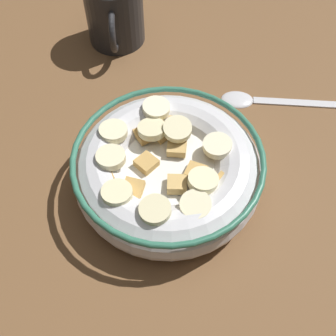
{
  "coord_description": "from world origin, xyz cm",
  "views": [
    {
      "loc": [
        23.46,
        -0.87,
        37.51
      ],
      "look_at": [
        0.0,
        0.0,
        3.0
      ],
      "focal_mm": 44.85,
      "sensor_mm": 36.0,
      "label": 1
    }
  ],
  "objects": [
    {
      "name": "coffee_mug",
      "position": [
        -23.68,
        -6.01,
        4.14
      ],
      "size": [
        10.17,
        7.45,
        8.29
      ],
      "color": "#262628",
      "rests_on": "ground_plane"
    },
    {
      "name": "ground_plane",
      "position": [
        0.0,
        0.0,
        -1.0
      ],
      "size": [
        117.05,
        117.05,
        2.0
      ],
      "primitive_type": "cube",
      "color": "brown"
    },
    {
      "name": "cereal_bowl",
      "position": [
        0.0,
        -0.03,
        2.83
      ],
      "size": [
        18.88,
        18.88,
        5.97
      ],
      "color": "silver",
      "rests_on": "ground_plane"
    },
    {
      "name": "spoon",
      "position": [
        -11.47,
        11.42,
        0.33
      ],
      "size": [
        3.72,
        15.95,
        0.8
      ],
      "color": "silver",
      "rests_on": "ground_plane"
    }
  ]
}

